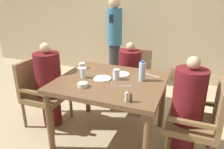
% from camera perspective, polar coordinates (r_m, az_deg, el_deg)
% --- Properties ---
extents(ground_plane, '(16.00, 16.00, 0.00)m').
position_cam_1_polar(ground_plane, '(2.82, -0.39, -15.83)').
color(ground_plane, tan).
extents(wall_back, '(8.00, 0.06, 2.80)m').
position_cam_1_polar(wall_back, '(4.37, 10.61, 16.86)').
color(wall_back, tan).
rests_on(wall_back, ground_plane).
extents(dining_table, '(1.19, 1.02, 0.76)m').
position_cam_1_polar(dining_table, '(2.48, -0.43, -3.52)').
color(dining_table, brown).
rests_on(dining_table, ground_plane).
extents(chair_left_side, '(0.50, 0.50, 0.87)m').
position_cam_1_polar(chair_left_side, '(3.03, -18.01, -3.78)').
color(chair_left_side, brown).
rests_on(chair_left_side, ground_plane).
extents(diner_in_left_chair, '(0.32, 0.32, 1.11)m').
position_cam_1_polar(diner_in_left_chair, '(2.91, -16.09, -2.50)').
color(diner_in_left_chair, '#5B1419').
rests_on(diner_in_left_chair, ground_plane).
extents(chair_far_side, '(0.50, 0.50, 0.87)m').
position_cam_1_polar(chair_far_side, '(3.34, 5.26, -0.47)').
color(chair_far_side, brown).
rests_on(chair_far_side, ground_plane).
extents(diner_in_far_chair, '(0.32, 0.32, 1.03)m').
position_cam_1_polar(diner_in_far_chair, '(3.19, 4.59, -0.42)').
color(diner_in_far_chair, '#5B1419').
rests_on(diner_in_far_chair, ground_plane).
extents(chair_right_side, '(0.50, 0.50, 0.87)m').
position_cam_1_polar(chair_right_side, '(2.43, 22.09, -10.79)').
color(chair_right_side, brown).
rests_on(chair_right_side, ground_plane).
extents(diner_in_right_chair, '(0.32, 0.32, 1.12)m').
position_cam_1_polar(diner_in_right_chair, '(2.38, 19.08, -8.27)').
color(diner_in_right_chair, '#5B1419').
rests_on(diner_in_right_chair, ground_plane).
extents(standing_host, '(0.27, 0.31, 1.61)m').
position_cam_1_polar(standing_host, '(4.08, 0.67, 9.38)').
color(standing_host, '#2D2D33').
rests_on(standing_host, ground_plane).
extents(plate_main_left, '(0.20, 0.20, 0.01)m').
position_cam_1_polar(plate_main_left, '(2.48, -2.51, -1.01)').
color(plate_main_left, white).
rests_on(plate_main_left, dining_table).
extents(plate_main_right, '(0.20, 0.20, 0.01)m').
position_cam_1_polar(plate_main_right, '(2.61, 2.38, 0.10)').
color(plate_main_right, white).
rests_on(plate_main_right, dining_table).
extents(teacup_with_saucer, '(0.12, 0.12, 0.07)m').
position_cam_1_polar(teacup_with_saucer, '(2.85, -7.84, 2.29)').
color(teacup_with_saucer, white).
rests_on(teacup_with_saucer, dining_table).
extents(bowl_small, '(0.11, 0.11, 0.04)m').
position_cam_1_polar(bowl_small, '(2.29, -7.69, -2.69)').
color(bowl_small, white).
rests_on(bowl_small, dining_table).
extents(water_bottle, '(0.07, 0.07, 0.23)m').
position_cam_1_polar(water_bottle, '(2.42, 7.89, 0.78)').
color(water_bottle, '#A3C6DB').
rests_on(water_bottle, dining_table).
extents(glass_tall_near, '(0.07, 0.07, 0.12)m').
position_cam_1_polar(glass_tall_near, '(2.51, -7.42, 0.43)').
color(glass_tall_near, silver).
rests_on(glass_tall_near, dining_table).
extents(glass_tall_mid, '(0.07, 0.07, 0.12)m').
position_cam_1_polar(glass_tall_mid, '(2.44, 1.13, 0.02)').
color(glass_tall_mid, silver).
rests_on(glass_tall_mid, dining_table).
extents(salt_shaker, '(0.03, 0.03, 0.09)m').
position_cam_1_polar(salt_shaker, '(1.97, 3.78, -5.85)').
color(salt_shaker, white).
rests_on(salt_shaker, dining_table).
extents(pepper_shaker, '(0.03, 0.03, 0.08)m').
position_cam_1_polar(pepper_shaker, '(1.97, 4.87, -6.09)').
color(pepper_shaker, '#4C3D2D').
rests_on(pepper_shaker, dining_table).
extents(fork_beside_plate, '(0.19, 0.09, 0.00)m').
position_cam_1_polar(fork_beside_plate, '(2.29, 3.21, -3.09)').
color(fork_beside_plate, silver).
rests_on(fork_beside_plate, dining_table).
extents(knife_beside_plate, '(0.19, 0.09, 0.00)m').
position_cam_1_polar(knife_beside_plate, '(2.62, 10.61, -0.25)').
color(knife_beside_plate, silver).
rests_on(knife_beside_plate, dining_table).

